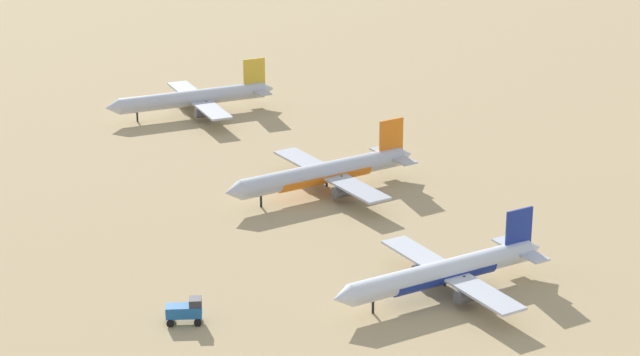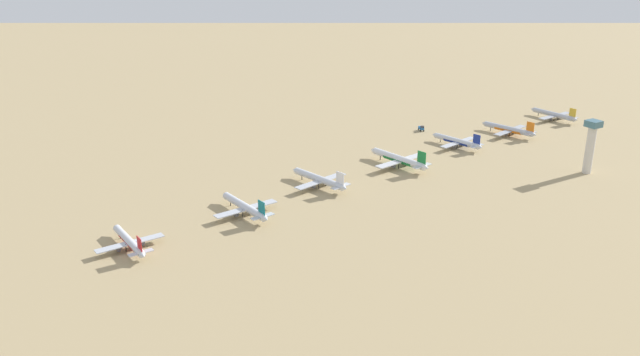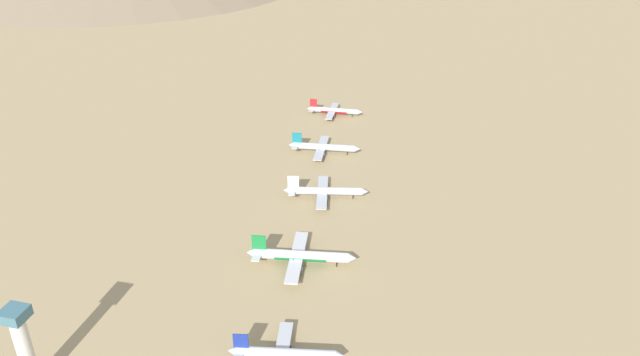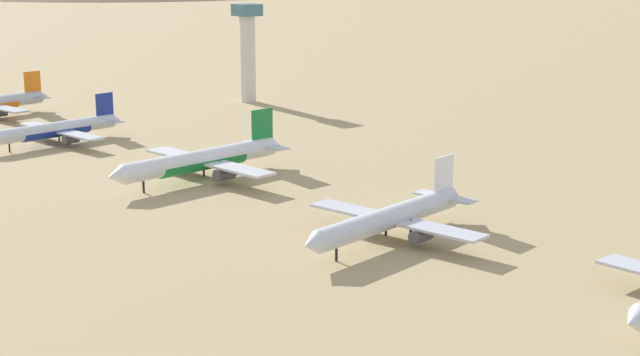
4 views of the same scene
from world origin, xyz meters
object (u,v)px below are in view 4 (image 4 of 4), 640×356
parked_jet_2 (57,129)px  control_tower (248,48)px  parked_jet_3 (203,160)px  parked_jet_4 (391,218)px

parked_jet_2 → control_tower: control_tower is taller
parked_jet_2 → parked_jet_3: (-10.42, 53.80, 0.61)m
parked_jet_2 → control_tower: size_ratio=1.28×
parked_jet_2 → parked_jet_3: 54.81m
parked_jet_3 → parked_jet_4: bearing=93.8°
parked_jet_4 → control_tower: size_ratio=1.36×
control_tower → parked_jet_3: bearing=52.8°
parked_jet_3 → control_tower: 104.74m
parked_jet_2 → control_tower: (-73.34, -28.99, 13.09)m
parked_jet_2 → parked_jet_3: size_ratio=0.86×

